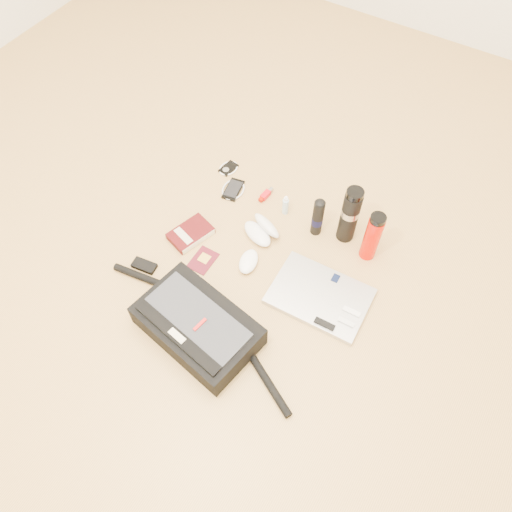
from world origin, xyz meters
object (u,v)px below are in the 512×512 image
laptop (320,297)px  book (191,234)px  thermos_red (372,237)px  thermos_black (350,215)px  messenger_bag (197,325)px

laptop → book: laptop is taller
book → thermos_red: bearing=41.5°
thermos_black → laptop: bearing=-81.4°
book → thermos_red: size_ratio=0.81×
laptop → thermos_red: size_ratio=1.54×
laptop → thermos_black: size_ratio=1.35×
messenger_bag → thermos_black: (0.27, 0.68, 0.09)m
messenger_bag → thermos_red: bearing=68.9°
thermos_black → thermos_red: (0.12, -0.04, -0.02)m
thermos_black → book: bearing=-148.6°
laptop → thermos_red: 0.31m
laptop → messenger_bag: bearing=-133.9°
laptop → thermos_black: bearing=96.1°
laptop → thermos_black: thermos_black is taller
thermos_red → laptop: bearing=-103.9°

